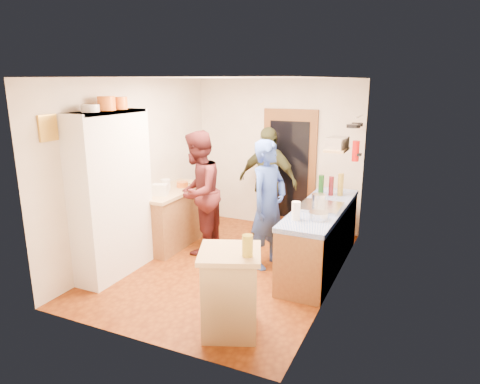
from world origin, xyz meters
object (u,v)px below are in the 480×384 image
Objects in this scene: right_counter_base at (320,239)px; island_base at (230,294)px; hutch_body at (112,195)px; person_back at (268,182)px; person_hob at (269,205)px; person_left at (201,192)px.

island_base reaches higher than right_counter_base.
hutch_body reaches higher than person_back.
person_hob is 0.97× the size of person_left.
hutch_body is 2.26m from island_base.
person_left is at bearing -114.75° from person_back.
person_left is at bearing -177.03° from right_counter_base.
person_back is at bearing 139.72° from right_counter_base.
hutch_body is 2.56× the size of island_base.
hutch_body is at bearing -152.53° from right_counter_base.
island_base is at bearing -156.53° from person_hob.
island_base is 3.07m from person_back.
island_base is 0.47× the size of person_back.
person_hob is at bearing 97.40° from island_base.
hutch_body reaches higher than person_hob.
hutch_body is 2.90m from right_counter_base.
person_left is (-1.39, 1.86, 0.50)m from island_base.
person_hob is (-0.22, 1.69, 0.47)m from island_base.
person_back is (-1.16, 0.98, 0.50)m from right_counter_base.
island_base is at bearing -69.21° from person_back.
person_left is 1.27m from person_back.
right_counter_base is 1.20× the size of person_back.
person_back reaches higher than person_hob.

